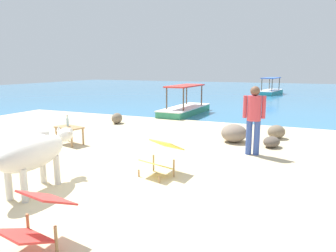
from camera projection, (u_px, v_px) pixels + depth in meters
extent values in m
cube|color=#CCB78E|center=(118.00, 185.00, 5.58)|extent=(18.00, 14.00, 0.04)
cube|color=teal|center=(265.00, 93.00, 25.42)|extent=(60.00, 36.00, 0.03)
cylinder|color=beige|center=(43.00, 168.00, 5.61)|extent=(0.11, 0.11, 0.53)
cylinder|color=beige|center=(57.00, 170.00, 5.52)|extent=(0.11, 0.11, 0.53)
cylinder|color=beige|center=(9.00, 184.00, 4.87)|extent=(0.11, 0.11, 0.53)
cylinder|color=beige|center=(24.00, 186.00, 4.78)|extent=(0.11, 0.11, 0.53)
ellipsoid|color=beige|center=(32.00, 152.00, 5.12)|extent=(0.69, 1.49, 0.58)
ellipsoid|color=beige|center=(65.00, 135.00, 5.94)|extent=(0.27, 0.41, 0.27)
cone|color=beige|center=(59.00, 128.00, 5.96)|extent=(0.11, 0.11, 0.10)
cone|color=beige|center=(71.00, 129.00, 5.88)|extent=(0.11, 0.11, 0.10)
ellipsoid|color=beige|center=(42.00, 134.00, 5.31)|extent=(0.26, 0.29, 0.19)
cube|color=#A37A4C|center=(69.00, 127.00, 8.39)|extent=(0.84, 0.61, 0.04)
cylinder|color=#A37A4C|center=(83.00, 137.00, 8.37)|extent=(0.05, 0.05, 0.44)
cylinder|color=#A37A4C|center=(72.00, 139.00, 8.09)|extent=(0.05, 0.05, 0.44)
cylinder|color=#A37A4C|center=(68.00, 133.00, 8.78)|extent=(0.05, 0.05, 0.44)
cylinder|color=#A37A4C|center=(56.00, 136.00, 8.50)|extent=(0.05, 0.05, 0.44)
cylinder|color=#A3C6D1|center=(68.00, 122.00, 8.44)|extent=(0.07, 0.07, 0.22)
cylinder|color=#A3C6D1|center=(67.00, 117.00, 8.41)|extent=(0.03, 0.03, 0.06)
cylinder|color=black|center=(67.00, 116.00, 8.41)|extent=(0.03, 0.03, 0.02)
cylinder|color=#A37A4C|center=(56.00, 240.00, 3.44)|extent=(0.04, 0.04, 0.34)
cylinder|color=#A37A4C|center=(28.00, 227.00, 3.73)|extent=(0.04, 0.04, 0.34)
cube|color=red|center=(24.00, 236.00, 3.40)|extent=(0.59, 0.51, 0.21)
cube|color=red|center=(47.00, 198.00, 3.60)|extent=(0.59, 0.55, 0.23)
cylinder|color=#A37A4C|center=(159.00, 179.00, 5.61)|extent=(0.04, 0.04, 0.14)
cylinder|color=#A37A4C|center=(139.00, 173.00, 5.94)|extent=(0.04, 0.04, 0.14)
cylinder|color=#A37A4C|center=(174.00, 168.00, 5.90)|extent=(0.04, 0.04, 0.34)
cylinder|color=#A37A4C|center=(154.00, 163.00, 6.23)|extent=(0.04, 0.04, 0.34)
cube|color=#EFD14C|center=(156.00, 165.00, 5.90)|extent=(0.62, 0.56, 0.21)
cube|color=#EFD14C|center=(167.00, 145.00, 6.07)|extent=(0.63, 0.59, 0.23)
cylinder|color=#334C99|center=(257.00, 138.00, 7.36)|extent=(0.14, 0.14, 0.82)
cylinder|color=#334C99|center=(249.00, 137.00, 7.41)|extent=(0.14, 0.14, 0.82)
cylinder|color=#CC3D47|center=(254.00, 108.00, 7.26)|extent=(0.32, 0.32, 0.58)
cylinder|color=#CC3D47|center=(264.00, 107.00, 7.20)|extent=(0.09, 0.09, 0.52)
cylinder|color=#CC3D47|center=(245.00, 107.00, 7.31)|extent=(0.09, 0.09, 0.52)
sphere|color=brown|center=(255.00, 91.00, 7.18)|extent=(0.22, 0.22, 0.22)
ellipsoid|color=#756651|center=(276.00, 132.00, 9.12)|extent=(0.67, 0.68, 0.39)
ellipsoid|color=#756651|center=(117.00, 118.00, 11.56)|extent=(0.47, 0.57, 0.39)
ellipsoid|color=brown|center=(272.00, 142.00, 8.12)|extent=(0.48, 0.58, 0.28)
ellipsoid|color=gray|center=(234.00, 133.00, 8.69)|extent=(0.74, 0.78, 0.50)
cube|color=teal|center=(270.00, 92.00, 24.44)|extent=(1.66, 3.73, 0.28)
cube|color=white|center=(270.00, 90.00, 24.41)|extent=(1.73, 3.81, 0.04)
cylinder|color=brown|center=(272.00, 85.00, 23.23)|extent=(0.06, 0.06, 0.95)
cylinder|color=brown|center=(262.00, 85.00, 23.64)|extent=(0.06, 0.06, 0.95)
cylinder|color=brown|center=(279.00, 84.00, 25.02)|extent=(0.06, 0.06, 0.95)
cylinder|color=brown|center=(269.00, 84.00, 25.43)|extent=(0.06, 0.06, 0.95)
cube|color=#3D66C6|center=(271.00, 78.00, 24.23)|extent=(1.33, 2.64, 0.06)
cube|color=#338E66|center=(185.00, 111.00, 14.09)|extent=(1.27, 3.65, 0.28)
cube|color=white|center=(185.00, 107.00, 14.07)|extent=(1.33, 3.72, 0.04)
cylinder|color=brown|center=(183.00, 100.00, 12.86)|extent=(0.06, 0.06, 0.95)
cylinder|color=brown|center=(167.00, 99.00, 13.20)|extent=(0.06, 0.06, 0.95)
cylinder|color=brown|center=(202.00, 96.00, 14.77)|extent=(0.06, 0.06, 0.95)
cylinder|color=brown|center=(187.00, 95.00, 15.10)|extent=(0.06, 0.06, 0.95)
cube|color=red|center=(185.00, 86.00, 13.89)|extent=(1.05, 2.56, 0.06)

